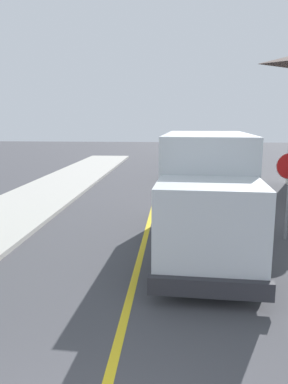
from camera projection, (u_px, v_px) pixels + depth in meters
The scene contains 6 objects.
centre_line_yellow at pixel (148, 226), 12.94m from camera, with size 0.16×56.00×0.01m, color gold.
box_truck at pixel (206, 185), 10.74m from camera, with size 2.76×7.29×3.20m.
parked_car_near at pixel (200, 183), 16.91m from camera, with size 1.92×4.45×1.67m.
parked_car_mid at pixel (191, 167), 22.88m from camera, with size 2.02×4.48×1.67m.
parked_car_far at pixel (186, 156), 29.36m from camera, with size 1.81×4.40×1.67m.
parked_car_furthest at pixel (187, 150), 36.11m from camera, with size 1.97×4.47×1.67m.
Camera 1 is at (0.88, -2.46, 3.60)m, focal length 35.35 mm.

